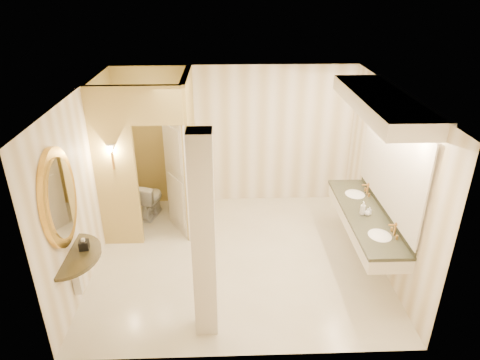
% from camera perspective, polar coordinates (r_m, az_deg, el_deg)
% --- Properties ---
extents(floor, '(4.50, 4.50, 0.00)m').
position_cam_1_polar(floor, '(7.07, -0.27, -10.20)').
color(floor, '#F0E7CF').
rests_on(floor, ground).
extents(ceiling, '(4.50, 4.50, 0.00)m').
position_cam_1_polar(ceiling, '(5.90, -0.32, 11.54)').
color(ceiling, silver).
rests_on(ceiling, wall_back).
extents(wall_back, '(4.50, 0.02, 2.70)m').
position_cam_1_polar(wall_back, '(8.21, -0.75, 5.83)').
color(wall_back, white).
rests_on(wall_back, floor).
extents(wall_front, '(4.50, 0.02, 2.70)m').
position_cam_1_polar(wall_front, '(4.66, 0.52, -11.20)').
color(wall_front, white).
rests_on(wall_front, floor).
extents(wall_left, '(0.02, 4.00, 2.70)m').
position_cam_1_polar(wall_left, '(6.69, -19.92, -0.61)').
color(wall_left, white).
rests_on(wall_left, floor).
extents(wall_right, '(0.02, 4.00, 2.70)m').
position_cam_1_polar(wall_right, '(6.81, 18.98, 0.01)').
color(wall_right, white).
rests_on(wall_right, floor).
extents(toilet_closet, '(1.50, 1.55, 2.70)m').
position_cam_1_polar(toilet_closet, '(7.29, -9.45, 3.13)').
color(toilet_closet, tan).
rests_on(toilet_closet, floor).
extents(wall_sconce, '(0.14, 0.14, 0.42)m').
position_cam_1_polar(wall_sconce, '(6.83, -16.82, 3.90)').
color(wall_sconce, '#C0853D').
rests_on(wall_sconce, toilet_closet).
extents(vanity, '(0.75, 2.48, 2.09)m').
position_cam_1_polar(vanity, '(6.47, 17.55, 1.57)').
color(vanity, silver).
rests_on(vanity, floor).
extents(console_shelf, '(1.00, 1.00, 1.95)m').
position_cam_1_polar(console_shelf, '(5.79, -22.46, -5.37)').
color(console_shelf, black).
rests_on(console_shelf, floor).
extents(pillar, '(0.28, 0.28, 2.70)m').
position_cam_1_polar(pillar, '(5.06, -4.88, -7.97)').
color(pillar, silver).
rests_on(pillar, floor).
extents(tissue_box, '(0.14, 0.14, 0.12)m').
position_cam_1_polar(tissue_box, '(6.04, -20.09, -8.15)').
color(tissue_box, black).
rests_on(tissue_box, console_shelf).
extents(toilet, '(0.56, 0.76, 0.70)m').
position_cam_1_polar(toilet, '(8.19, -11.96, -2.48)').
color(toilet, white).
rests_on(toilet, floor).
extents(soap_bottle_a, '(0.07, 0.07, 0.12)m').
position_cam_1_polar(soap_bottle_a, '(6.75, 16.85, -3.93)').
color(soap_bottle_a, beige).
rests_on(soap_bottle_a, vanity).
extents(soap_bottle_b, '(0.11, 0.11, 0.12)m').
position_cam_1_polar(soap_bottle_b, '(6.70, 16.66, -4.11)').
color(soap_bottle_b, silver).
rests_on(soap_bottle_b, vanity).
extents(soap_bottle_c, '(0.08, 0.09, 0.22)m').
position_cam_1_polar(soap_bottle_c, '(6.68, 16.07, -3.61)').
color(soap_bottle_c, '#C6B28C').
rests_on(soap_bottle_c, vanity).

